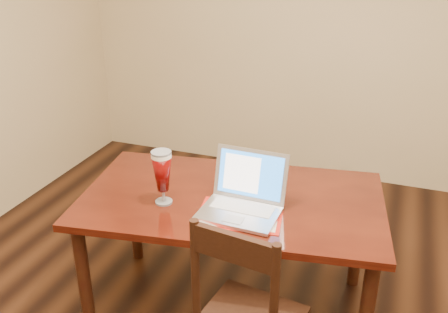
% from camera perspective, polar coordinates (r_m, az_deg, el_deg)
% --- Properties ---
extents(dining_table, '(1.60, 1.05, 0.97)m').
position_cam_1_polar(dining_table, '(2.52, 0.70, -6.11)').
color(dining_table, '#481409').
rests_on(dining_table, ground).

